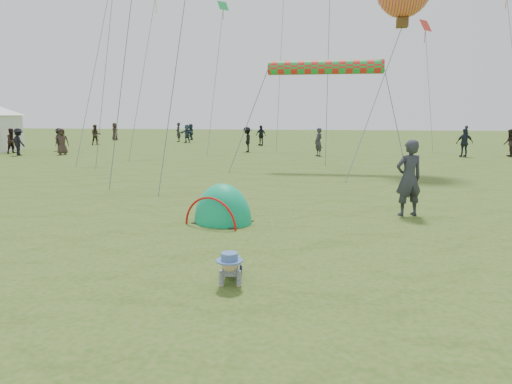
# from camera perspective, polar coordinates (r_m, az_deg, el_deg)

# --- Properties ---
(ground) EXTENTS (140.00, 140.00, 0.00)m
(ground) POSITION_cam_1_polar(r_m,az_deg,el_deg) (7.61, 4.16, -10.03)
(ground) COLOR #2D5113
(crawling_toddler) EXTENTS (0.59, 0.78, 0.56)m
(crawling_toddler) POSITION_cam_1_polar(r_m,az_deg,el_deg) (7.09, -3.17, -9.16)
(crawling_toddler) COLOR black
(crawling_toddler) RESTS_ON ground
(popup_tent) EXTENTS (1.78, 1.63, 1.88)m
(popup_tent) POSITION_cam_1_polar(r_m,az_deg,el_deg) (11.01, -4.16, -3.80)
(popup_tent) COLOR #0A9A92
(popup_tent) RESTS_ON ground
(standing_adult) EXTENTS (0.83, 0.70, 1.94)m
(standing_adult) POSITION_cam_1_polar(r_m,az_deg,el_deg) (12.17, 18.55, 1.66)
(standing_adult) COLOR #2C2D36
(standing_adult) RESTS_ON ground
(crowd_person_0) EXTENTS (0.48, 0.64, 1.60)m
(crowd_person_0) POSITION_cam_1_polar(r_m,az_deg,el_deg) (44.01, 24.82, 6.51)
(crowd_person_0) COLOR black
(crowd_person_0) RESTS_ON ground
(crowd_person_1) EXTENTS (1.05, 1.01, 1.70)m
(crowd_person_1) POSITION_cam_1_polar(r_m,az_deg,el_deg) (41.26, -19.38, 6.77)
(crowd_person_1) COLOR #352A1F
(crowd_person_1) RESTS_ON ground
(crowd_person_2) EXTENTS (1.06, 0.80, 1.67)m
(crowd_person_2) POSITION_cam_1_polar(r_m,az_deg,el_deg) (38.15, 0.61, 7.09)
(crowd_person_2) COLOR black
(crowd_person_2) RESTS_ON ground
(crowd_person_3) EXTENTS (0.86, 1.22, 1.71)m
(crowd_person_3) POSITION_cam_1_polar(r_m,az_deg,el_deg) (31.55, -1.14, 6.59)
(crowd_person_3) COLOR black
(crowd_person_3) RESTS_ON ground
(crowd_person_4) EXTENTS (1.00, 0.95, 1.72)m
(crowd_person_4) POSITION_cam_1_polar(r_m,az_deg,el_deg) (48.09, -17.25, 7.23)
(crowd_person_4) COLOR black
(crowd_person_4) RESTS_ON ground
(crowd_person_5) EXTENTS (0.58, 1.53, 1.62)m
(crowd_person_5) POSITION_cam_1_polar(r_m,az_deg,el_deg) (47.16, -8.15, 7.47)
(crowd_person_5) COLOR #18272D
(crowd_person_5) RESTS_ON ground
(crowd_person_6) EXTENTS (0.70, 0.76, 1.74)m
(crowd_person_6) POSITION_cam_1_polar(r_m,az_deg,el_deg) (28.69, 7.82, 6.22)
(crowd_person_6) COLOR #2E2E37
(crowd_person_6) RESTS_ON ground
(crowd_person_7) EXTENTS (0.88, 0.98, 1.65)m
(crowd_person_7) POSITION_cam_1_polar(r_m,az_deg,el_deg) (34.43, -28.16, 5.66)
(crowd_person_7) COLOR black
(crowd_person_7) RESTS_ON ground
(crowd_person_9) EXTENTS (1.19, 1.09, 1.61)m
(crowd_person_9) POSITION_cam_1_polar(r_m,az_deg,el_deg) (35.27, -23.36, 6.05)
(crowd_person_9) COLOR black
(crowd_person_9) RESTS_ON ground
(crowd_person_10) EXTENTS (0.98, 0.88, 1.68)m
(crowd_person_10) POSITION_cam_1_polar(r_m,az_deg,el_deg) (31.92, -23.09, 5.82)
(crowd_person_10) COLOR #382A24
(crowd_person_10) RESTS_ON ground
(crowd_person_11) EXTENTS (1.60, 0.86, 1.64)m
(crowd_person_11) POSITION_cam_1_polar(r_m,az_deg,el_deg) (42.36, -8.62, 7.23)
(crowd_person_11) COLOR #28394B
(crowd_person_11) RESTS_ON ground
(crowd_person_12) EXTENTS (0.58, 0.74, 1.79)m
(crowd_person_12) POSITION_cam_1_polar(r_m,az_deg,el_deg) (44.28, -9.69, 7.40)
(crowd_person_12) COLOR #26262A
(crowd_person_12) RESTS_ON ground
(crowd_person_13) EXTENTS (0.78, 0.93, 1.68)m
(crowd_person_13) POSITION_cam_1_polar(r_m,az_deg,el_deg) (31.87, 29.14, 5.37)
(crowd_person_13) COLOR black
(crowd_person_13) RESTS_ON ground
(crowd_person_14) EXTENTS (1.07, 0.61, 1.72)m
(crowd_person_14) POSITION_cam_1_polar(r_m,az_deg,el_deg) (30.49, 24.62, 5.61)
(crowd_person_14) COLOR #1E2631
(crowd_person_14) RESTS_ON ground
(crowd_person_15) EXTENTS (1.27, 1.06, 1.71)m
(crowd_person_15) POSITION_cam_1_polar(r_m,az_deg,el_deg) (32.45, -27.54, 5.58)
(crowd_person_15) COLOR black
(crowd_person_15) RESTS_ON ground
(rainbow_tube_kite) EXTENTS (5.21, 0.64, 0.64)m
(rainbow_tube_kite) POSITION_cam_1_polar(r_m,az_deg,el_deg) (21.76, 8.63, 15.16)
(rainbow_tube_kite) COLOR red
(diamond_kite_6) EXTENTS (1.03, 1.03, 0.84)m
(diamond_kite_6) POSITION_cam_1_polar(r_m,az_deg,el_deg) (37.38, 20.44, 18.93)
(diamond_kite_6) COLOR red
(diamond_kite_9) EXTENTS (0.78, 0.78, 0.63)m
(diamond_kite_9) POSITION_cam_1_polar(r_m,az_deg,el_deg) (34.23, -4.14, 22.21)
(diamond_kite_9) COLOR green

